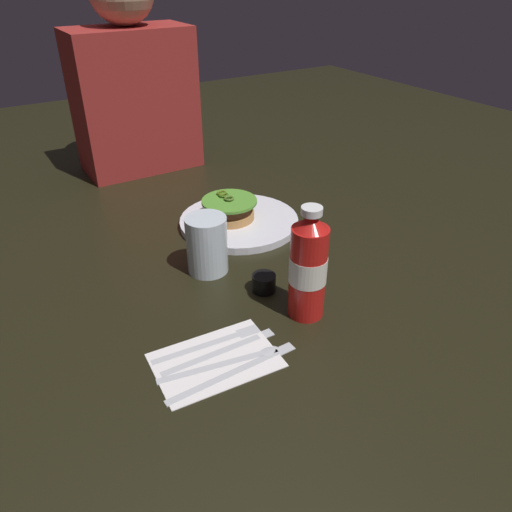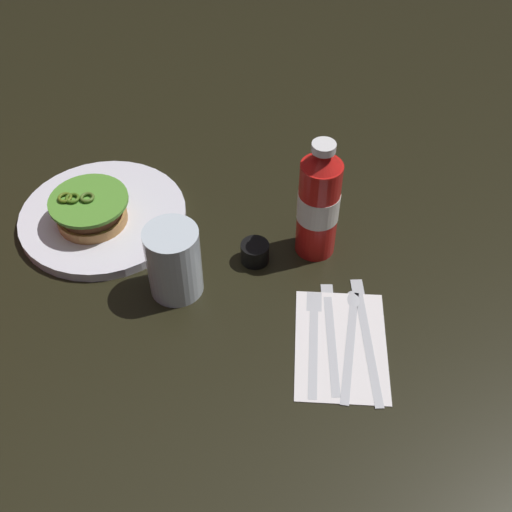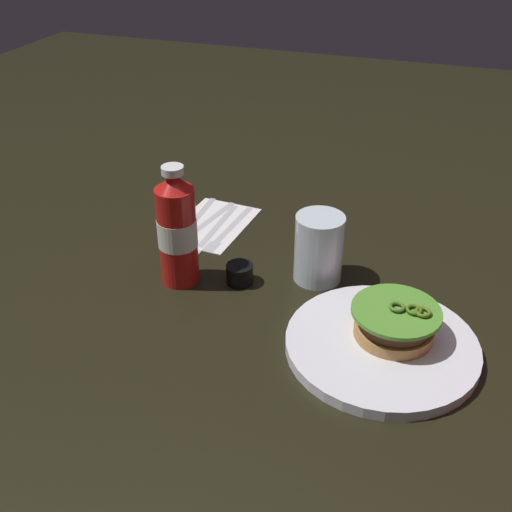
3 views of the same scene
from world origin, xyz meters
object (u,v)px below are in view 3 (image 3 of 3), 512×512
water_glass (319,248)px  burger_sandwich (395,322)px  steak_knife (213,230)px  spoon_utensil (198,228)px  ketchup_bottle (177,230)px  dinner_plate (381,345)px  napkin (212,224)px  condiment_cup (240,274)px  fork_utensil (226,231)px  butter_knife (189,225)px

water_glass → burger_sandwich: bearing=47.9°
steak_knife → spoon_utensil: bearing=-85.6°
ketchup_bottle → spoon_utensil: size_ratio=1.05×
dinner_plate → burger_sandwich: (-0.02, 0.01, 0.03)m
burger_sandwich → napkin: size_ratio=0.67×
burger_sandwich → condiment_cup: 0.27m
napkin → steak_knife: (0.03, 0.01, 0.00)m
ketchup_bottle → steak_knife: ketchup_bottle is taller
condiment_cup → spoon_utensil: condiment_cup is taller
ketchup_bottle → steak_knife: (-0.16, -0.01, -0.09)m
napkin → fork_utensil: bearing=59.7°
burger_sandwich → water_glass: water_glass is taller
steak_knife → water_glass: bearing=69.7°
dinner_plate → butter_knife: 0.47m
fork_utensil → dinner_plate: bearing=54.6°
dinner_plate → steak_knife: size_ratio=1.40×
dinner_plate → napkin: size_ratio=1.46×
steak_knife → fork_utensil: bearing=101.4°
ketchup_bottle → spoon_utensil: 0.19m
dinner_plate → spoon_utensil: dinner_plate is taller
dinner_plate → steak_knife: dinner_plate is taller
dinner_plate → burger_sandwich: bearing=144.3°
water_glass → steak_knife: (-0.08, -0.22, -0.05)m
napkin → spoon_utensil: spoon_utensil is taller
dinner_plate → ketchup_bottle: size_ratio=1.34×
ketchup_bottle → fork_utensil: (-0.17, 0.01, -0.09)m
dinner_plate → spoon_utensil: bearing=-120.6°
burger_sandwich → butter_knife: size_ratio=0.57×
burger_sandwich → ketchup_bottle: size_ratio=0.62×
burger_sandwich → ketchup_bottle: 0.37m
napkin → steak_knife: bearing=24.8°
butter_knife → steak_knife: (0.00, 0.05, 0.00)m
dinner_plate → fork_utensil: (-0.24, -0.33, -0.00)m
burger_sandwich → fork_utensil: (-0.22, -0.34, -0.04)m
condiment_cup → steak_knife: (-0.14, -0.11, -0.01)m
napkin → butter_knife: bearing=-56.8°
napkin → fork_utensil: fork_utensil is taller
napkin → condiment_cup: bearing=35.7°
butter_knife → dinner_plate: bearing=60.1°
spoon_utensil → burger_sandwich: bearing=62.1°
napkin → butter_knife: (0.02, -0.04, 0.00)m
condiment_cup → dinner_plate: bearing=69.6°
dinner_plate → water_glass: 0.20m
napkin → spoon_utensil: 0.03m
dinner_plate → condiment_cup: (-0.09, -0.25, 0.01)m
dinner_plate → water_glass: size_ratio=2.37×
condiment_cup → fork_utensil: (-0.14, -0.08, -0.01)m
water_glass → napkin: 0.27m
water_glass → spoon_utensil: 0.27m
ketchup_bottle → napkin: ketchup_bottle is taller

